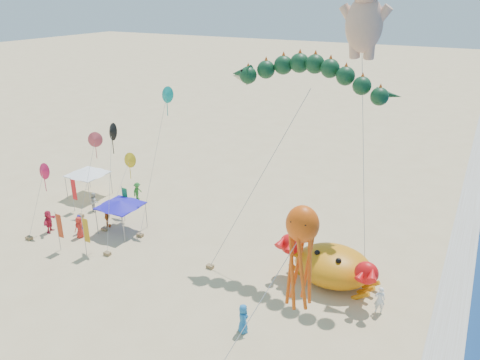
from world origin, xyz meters
The scene contains 11 objects.
ground centered at (0.00, 0.00, 0.00)m, with size 320.00×320.00×0.00m, color #D1B784.
foam_strip centered at (12.00, 0.00, 0.01)m, with size 320.00×320.00×0.00m, color silver.
crab_inflatable centered at (4.53, 2.84, 1.35)m, with size 7.00×5.18×3.07m.
dragon_kite centered at (1.50, 4.69, 13.00)m, with size 10.75×5.56×14.19m.
cherub_kite centered at (3.56, 9.04, 16.85)m, with size 4.45×6.29×19.45m.
octopus_kite centered at (4.89, -4.58, 6.47)m, with size 3.89×5.95×8.81m.
canopy_blue centered at (-12.85, 1.92, 2.44)m, with size 3.32×3.32×2.71m.
canopy_white centered at (-20.37, 5.86, 2.44)m, with size 3.46×3.46×2.71m.
feather_flags centered at (-14.95, 0.28, 2.01)m, with size 7.09×6.16×3.20m.
beachgoers centered at (-12.59, 1.12, 0.90)m, with size 26.90×12.74×1.89m.
small_kites centered at (-14.44, 2.82, 6.45)m, with size 9.01×9.84×11.40m.
Camera 1 is at (11.67, -23.58, 18.19)m, focal length 35.00 mm.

